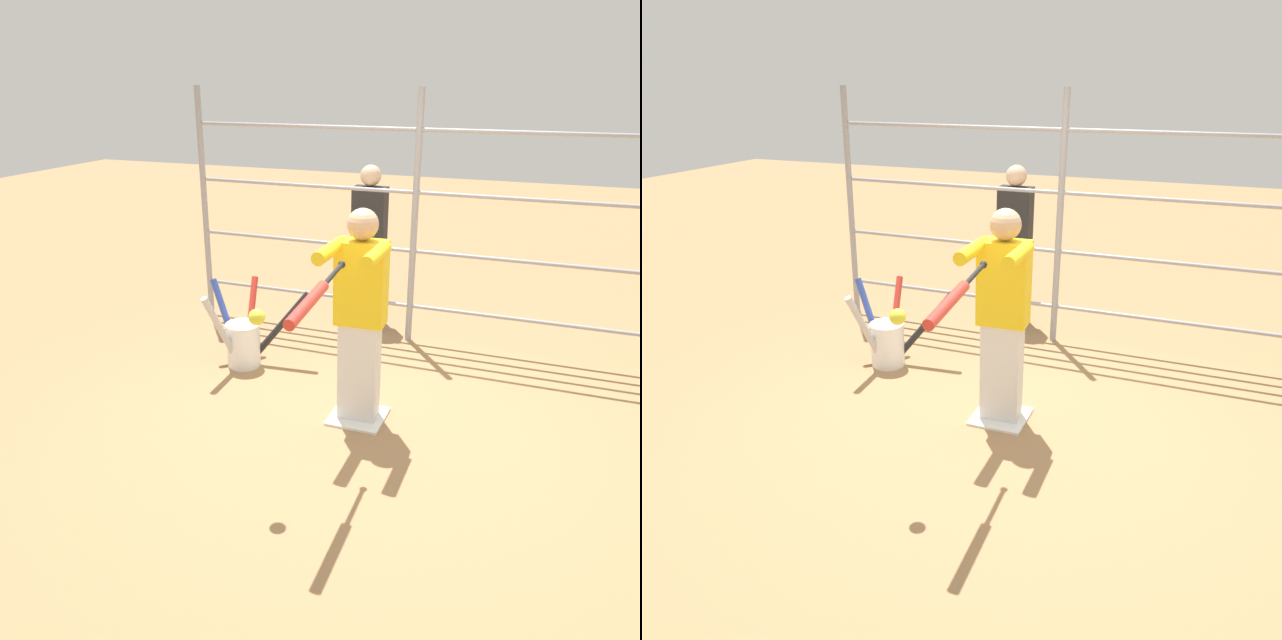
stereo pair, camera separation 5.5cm
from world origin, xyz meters
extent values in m
plane|color=#9E754C|center=(0.00, 0.00, 0.00)|extent=(24.00, 24.00, 0.00)
cube|color=white|center=(0.00, 0.00, 0.01)|extent=(0.40, 0.40, 0.02)
cylinder|color=#939399|center=(0.00, -1.60, 1.16)|extent=(0.06, 0.06, 2.32)
cylinder|color=#939399|center=(2.19, -1.60, 1.16)|extent=(0.06, 0.06, 2.32)
cylinder|color=#939399|center=(0.00, -1.60, 0.35)|extent=(4.38, 0.04, 0.04)
cylinder|color=#939399|center=(0.00, -1.60, 0.89)|extent=(4.38, 0.04, 0.04)
cylinder|color=#939399|center=(0.00, -1.60, 1.43)|extent=(4.38, 0.04, 0.04)
cylinder|color=#939399|center=(0.00, -1.60, 1.97)|extent=(4.38, 0.04, 0.04)
cube|color=silver|center=(0.00, 0.00, 0.38)|extent=(0.29, 0.19, 0.77)
cube|color=yellow|center=(0.00, 0.00, 1.07)|extent=(0.36, 0.22, 0.60)
sphere|color=tan|center=(0.00, 0.00, 1.48)|extent=(0.22, 0.22, 0.22)
cylinder|color=yellow|center=(-0.16, 0.20, 1.33)|extent=(0.09, 0.42, 0.09)
cylinder|color=yellow|center=(0.16, 0.22, 1.33)|extent=(0.09, 0.42, 0.09)
sphere|color=black|center=(0.00, 0.42, 1.31)|extent=(0.05, 0.05, 0.05)
cylinder|color=black|center=(-0.01, 0.60, 1.30)|extent=(0.04, 0.36, 0.05)
cylinder|color=red|center=(-0.03, 1.06, 1.27)|extent=(0.09, 0.55, 0.10)
sphere|color=yellow|center=(0.31, 1.00, 1.13)|extent=(0.10, 0.10, 0.10)
cylinder|color=white|center=(1.23, -0.51, 0.19)|extent=(0.29, 0.29, 0.39)
torus|color=white|center=(1.23, -0.51, 0.39)|extent=(0.31, 0.31, 0.01)
cylinder|color=#B2B2B7|center=(1.31, -0.31, 0.38)|extent=(0.20, 0.37, 0.71)
cylinder|color=black|center=(0.94, -0.66, 0.34)|extent=(0.53, 0.32, 0.65)
cylinder|color=red|center=(1.26, -0.74, 0.37)|extent=(0.13, 0.41, 0.68)
cylinder|color=#334CB2|center=(1.42, -0.58, 0.39)|extent=(0.35, 0.17, 0.71)
cube|color=#3F3F47|center=(0.53, -1.97, 0.40)|extent=(0.27, 0.16, 0.80)
cube|color=black|center=(0.53, -1.97, 1.09)|extent=(0.33, 0.18, 0.60)
sphere|color=beige|center=(0.53, -1.97, 1.50)|extent=(0.21, 0.21, 0.21)
camera|label=1|loc=(-1.21, 3.94, 2.41)|focal=35.00mm
camera|label=2|loc=(-1.26, 3.92, 2.41)|focal=35.00mm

